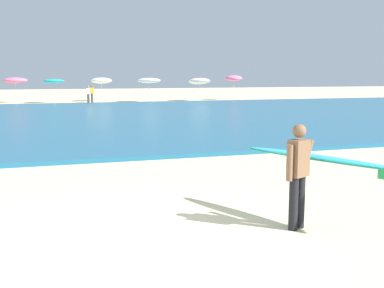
# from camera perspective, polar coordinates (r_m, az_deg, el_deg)

# --- Properties ---
(ground_plane) EXTENTS (160.00, 160.00, 0.00)m
(ground_plane) POSITION_cam_1_polar(r_m,az_deg,el_deg) (7.55, -5.40, -10.95)
(ground_plane) COLOR beige
(sea) EXTENTS (120.00, 28.00, 0.14)m
(sea) POSITION_cam_1_polar(r_m,az_deg,el_deg) (27.44, -14.54, 3.09)
(sea) COLOR #1E6084
(sea) RESTS_ON ground
(surfer_with_board) EXTENTS (1.54, 2.86, 1.73)m
(surfer_with_board) POSITION_cam_1_polar(r_m,az_deg,el_deg) (7.93, 14.01, -2.44)
(surfer_with_board) COLOR black
(surfer_with_board) RESTS_ON ground
(beach_umbrella_1) EXTENTS (2.11, 2.11, 2.31)m
(beach_umbrella_1) POSITION_cam_1_polar(r_m,az_deg,el_deg) (45.30, -20.83, 7.28)
(beach_umbrella_1) COLOR beige
(beach_umbrella_1) RESTS_ON ground
(beach_umbrella_2) EXTENTS (1.79, 1.80, 2.17)m
(beach_umbrella_2) POSITION_cam_1_polar(r_m,az_deg,el_deg) (43.68, -16.60, 7.40)
(beach_umbrella_2) COLOR beige
(beach_umbrella_2) RESTS_ON ground
(beach_umbrella_3) EXTENTS (1.98, 1.99, 2.28)m
(beach_umbrella_3) POSITION_cam_1_polar(r_m,az_deg,el_deg) (45.62, -11.05, 7.63)
(beach_umbrella_3) COLOR beige
(beach_umbrella_3) RESTS_ON ground
(beach_umbrella_4) EXTENTS (2.12, 2.14, 2.27)m
(beach_umbrella_4) POSITION_cam_1_polar(r_m,az_deg,el_deg) (43.72, -5.29, 7.75)
(beach_umbrella_4) COLOR beige
(beach_umbrella_4) RESTS_ON ground
(beach_umbrella_5) EXTENTS (2.10, 2.15, 2.31)m
(beach_umbrella_5) POSITION_cam_1_polar(r_m,az_deg,el_deg) (45.68, 0.90, 7.70)
(beach_umbrella_5) COLOR beige
(beach_umbrella_5) RESTS_ON ground
(beach_umbrella_6) EXTENTS (1.72, 1.74, 2.50)m
(beach_umbrella_6) POSITION_cam_1_polar(r_m,az_deg,el_deg) (47.65, 5.14, 8.02)
(beach_umbrella_6) COLOR beige
(beach_umbrella_6) RESTS_ON ground
(beachgoer_near_row_left) EXTENTS (0.32, 0.20, 1.58)m
(beachgoer_near_row_left) POSITION_cam_1_polar(r_m,az_deg,el_deg) (43.60, -12.16, 6.08)
(beachgoer_near_row_left) COLOR #383842
(beachgoer_near_row_left) RESTS_ON ground
(beachgoer_near_row_mid) EXTENTS (0.32, 0.20, 1.58)m
(beachgoer_near_row_mid) POSITION_cam_1_polar(r_m,az_deg,el_deg) (42.32, -12.59, 6.00)
(beachgoer_near_row_mid) COLOR #383842
(beachgoer_near_row_mid) RESTS_ON ground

